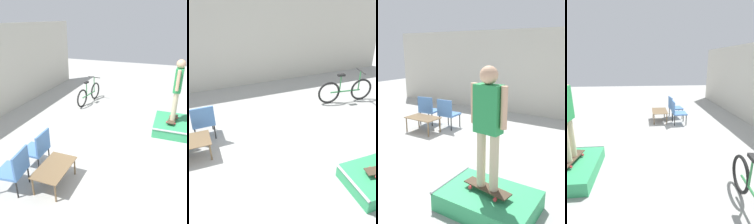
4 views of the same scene
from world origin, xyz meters
The scene contains 8 objects.
ground_plane centered at (0.00, 0.00, 0.00)m, with size 24.00×24.00×0.00m, color #A8A8A3.
skate_ramp_box centered at (1.74, -1.33, 0.14)m, with size 1.43×0.97×0.31m.
skateboard_on_ramp centered at (1.73, -1.36, 0.37)m, with size 0.77×0.34×0.07m.
person_skater centered at (1.73, -1.36, 1.42)m, with size 0.57×0.25×1.75m.
coffee_table centered at (-1.59, 0.78, 0.38)m, with size 0.94×0.59×0.43m.
patio_chair_left centered at (-1.97, 1.42, 0.50)m, with size 0.58×0.58×0.90m.
patio_chair_right centered at (-1.20, 1.42, 0.50)m, with size 0.53×0.53×0.90m.
bicycle centered at (3.03, 1.85, 0.37)m, with size 1.75×0.52×0.96m.
Camera 1 is at (-4.65, -1.19, 3.17)m, focal length 35.00 mm.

